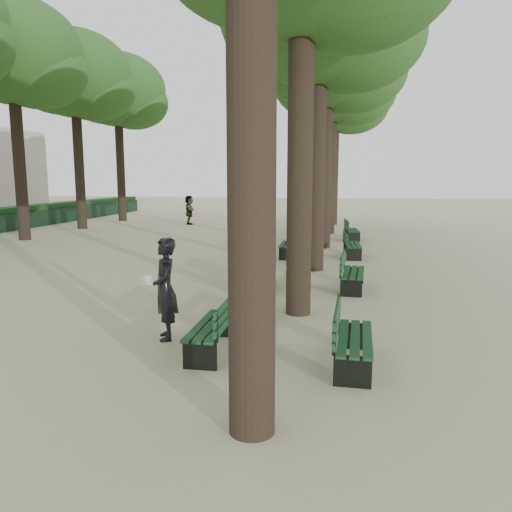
# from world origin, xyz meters

# --- Properties ---
(ground) EXTENTS (120.00, 120.00, 0.00)m
(ground) POSITION_xyz_m (0.00, 0.00, 0.00)
(ground) COLOR #BDB88F
(ground) RESTS_ON ground
(tree_central_2) EXTENTS (6.00, 6.00, 9.95)m
(tree_central_2) POSITION_xyz_m (1.50, 8.00, 7.65)
(tree_central_2) COLOR #33261C
(tree_central_2) RESTS_ON ground
(tree_central_3) EXTENTS (6.00, 6.00, 9.95)m
(tree_central_3) POSITION_xyz_m (1.50, 13.00, 7.65)
(tree_central_3) COLOR #33261C
(tree_central_3) RESTS_ON ground
(tree_central_4) EXTENTS (6.00, 6.00, 9.95)m
(tree_central_4) POSITION_xyz_m (1.50, 18.00, 7.65)
(tree_central_4) COLOR #33261C
(tree_central_4) RESTS_ON ground
(tree_central_5) EXTENTS (6.00, 6.00, 9.95)m
(tree_central_5) POSITION_xyz_m (1.50, 23.00, 7.65)
(tree_central_5) COLOR #33261C
(tree_central_5) RESTS_ON ground
(tree_far_3) EXTENTS (6.00, 6.00, 10.45)m
(tree_far_3) POSITION_xyz_m (-12.00, 13.00, 8.14)
(tree_far_3) COLOR #33261C
(tree_far_3) RESTS_ON ground
(tree_far_4) EXTENTS (6.00, 6.00, 10.45)m
(tree_far_4) POSITION_xyz_m (-12.00, 18.00, 8.14)
(tree_far_4) COLOR #33261C
(tree_far_4) RESTS_ON ground
(tree_far_5) EXTENTS (6.00, 6.00, 10.45)m
(tree_far_5) POSITION_xyz_m (-12.00, 23.00, 8.14)
(tree_far_5) COLOR #33261C
(tree_far_5) RESTS_ON ground
(bench_left_0) EXTENTS (0.60, 1.81, 0.92)m
(bench_left_0) POSITION_xyz_m (0.37, 0.42, 0.27)
(bench_left_0) COLOR black
(bench_left_0) RESTS_ON ground
(bench_left_1) EXTENTS (0.76, 1.85, 0.92)m
(bench_left_1) POSITION_xyz_m (0.37, 5.29, 0.27)
(bench_left_1) COLOR black
(bench_left_1) RESTS_ON ground
(bench_left_2) EXTENTS (0.65, 1.82, 0.92)m
(bench_left_2) POSITION_xyz_m (0.37, 10.42, 0.27)
(bench_left_2) COLOR black
(bench_left_2) RESTS_ON ground
(bench_left_3) EXTENTS (0.73, 1.84, 0.92)m
(bench_left_3) POSITION_xyz_m (0.37, 15.20, 0.27)
(bench_left_3) COLOR black
(bench_left_3) RESTS_ON ground
(bench_right_0) EXTENTS (0.60, 1.81, 0.92)m
(bench_right_0) POSITION_xyz_m (2.63, 0.21, 0.27)
(bench_right_0) COLOR black
(bench_right_0) RESTS_ON ground
(bench_right_1) EXTENTS (0.65, 1.82, 0.92)m
(bench_right_1) POSITION_xyz_m (2.63, 5.47, 0.27)
(bench_right_1) COLOR black
(bench_right_1) RESTS_ON ground
(bench_right_2) EXTENTS (0.71, 1.84, 0.92)m
(bench_right_2) POSITION_xyz_m (2.63, 10.74, 0.27)
(bench_right_2) COLOR black
(bench_right_2) RESTS_ON ground
(bench_right_3) EXTENTS (0.77, 1.85, 0.92)m
(bench_right_3) POSITION_xyz_m (2.63, 15.66, 0.27)
(bench_right_3) COLOR black
(bench_right_3) RESTS_ON ground
(man_with_map) EXTENTS (0.75, 0.81, 1.81)m
(man_with_map) POSITION_xyz_m (-0.63, 0.92, 0.91)
(man_with_map) COLOR black
(man_with_map) RESTS_ON ground
(pedestrian_a) EXTENTS (0.87, 0.73, 1.69)m
(pedestrian_a) POSITION_xyz_m (-4.67, 25.66, 0.85)
(pedestrian_a) COLOR #262628
(pedestrian_a) RESTS_ON ground
(pedestrian_b) EXTENTS (0.37, 1.10, 1.68)m
(pedestrian_b) POSITION_xyz_m (0.68, 28.02, 0.84)
(pedestrian_b) COLOR #262628
(pedestrian_b) RESTS_ON ground
(pedestrian_e) EXTENTS (0.91, 1.62, 1.73)m
(pedestrian_e) POSITION_xyz_m (-6.96, 21.46, 0.86)
(pedestrian_e) COLOR #262628
(pedestrian_e) RESTS_ON ground
(pedestrian_d) EXTENTS (0.55, 0.85, 1.62)m
(pedestrian_d) POSITION_xyz_m (-0.75, 24.12, 0.81)
(pedestrian_d) COLOR #262628
(pedestrian_d) RESTS_ON ground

